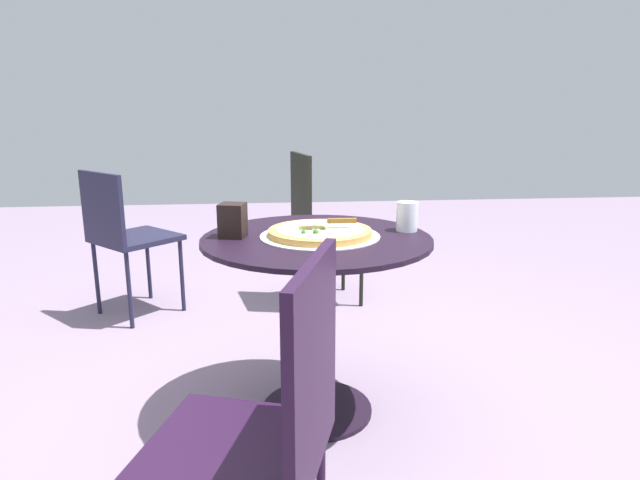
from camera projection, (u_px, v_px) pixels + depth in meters
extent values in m
plane|color=gray|center=(317.00, 411.00, 2.18)|extent=(10.00, 10.00, 0.00)
cylinder|color=black|center=(317.00, 239.00, 2.01)|extent=(0.86, 0.86, 0.02)
cylinder|color=black|center=(317.00, 327.00, 2.10)|extent=(0.07, 0.07, 0.69)
cylinder|color=black|center=(317.00, 409.00, 2.18)|extent=(0.44, 0.44, 0.02)
cylinder|color=silver|center=(320.00, 236.00, 2.02)|extent=(0.45, 0.45, 0.00)
cylinder|color=gold|center=(320.00, 232.00, 2.01)|extent=(0.39, 0.39, 0.02)
cylinder|color=#F3E198|center=(320.00, 229.00, 2.01)|extent=(0.33, 0.33, 0.00)
sphere|color=white|center=(325.00, 236.00, 1.88)|extent=(0.02, 0.02, 0.02)
sphere|color=#35662C|center=(316.00, 232.00, 1.93)|extent=(0.02, 0.02, 0.02)
sphere|color=white|center=(351.00, 230.00, 1.95)|extent=(0.02, 0.02, 0.02)
sphere|color=#F4ECCB|center=(317.00, 231.00, 1.94)|extent=(0.02, 0.02, 0.02)
sphere|color=#2C6A2E|center=(303.00, 232.00, 1.93)|extent=(0.02, 0.02, 0.02)
sphere|color=#2C6734|center=(324.00, 229.00, 1.98)|extent=(0.01, 0.01, 0.01)
sphere|color=#E6EFCA|center=(313.00, 229.00, 1.99)|extent=(0.01, 0.01, 0.01)
cube|color=silver|center=(314.00, 223.00, 2.01)|extent=(0.10, 0.08, 0.00)
cube|color=brown|center=(342.00, 221.00, 2.02)|extent=(0.11, 0.02, 0.02)
cylinder|color=white|center=(407.00, 216.00, 2.10)|extent=(0.08, 0.08, 0.11)
cube|color=black|center=(233.00, 220.00, 1.99)|extent=(0.11, 0.11, 0.13)
cube|color=#1E1D35|center=(136.00, 238.00, 3.14)|extent=(0.58, 0.58, 0.03)
cube|color=#1E1D35|center=(102.00, 208.00, 2.94)|extent=(0.31, 0.31, 0.39)
cylinder|color=#1E1D35|center=(148.00, 265.00, 3.43)|extent=(0.02, 0.02, 0.44)
cylinder|color=#1E1D35|center=(182.00, 276.00, 3.22)|extent=(0.02, 0.02, 0.44)
cylinder|color=#1E1D35|center=(97.00, 278.00, 3.17)|extent=(0.02, 0.02, 0.44)
cylinder|color=#1E1D35|center=(129.00, 290.00, 2.96)|extent=(0.02, 0.02, 0.44)
cube|color=black|center=(329.00, 233.00, 3.34)|extent=(0.45, 0.45, 0.03)
cube|color=black|center=(301.00, 194.00, 3.23)|extent=(0.10, 0.38, 0.48)
cylinder|color=black|center=(343.00, 260.00, 3.59)|extent=(0.02, 0.02, 0.42)
cylinder|color=black|center=(362.00, 273.00, 3.29)|extent=(0.02, 0.02, 0.42)
cylinder|color=black|center=(297.00, 264.00, 3.49)|extent=(0.02, 0.02, 0.42)
cylinder|color=black|center=(312.00, 278.00, 3.20)|extent=(0.02, 0.02, 0.42)
cube|color=black|center=(233.00, 453.00, 1.21)|extent=(0.50, 0.50, 0.03)
cube|color=black|center=(313.00, 364.00, 1.12)|extent=(0.14, 0.38, 0.45)
cylinder|color=black|center=(200.00, 480.00, 1.46)|extent=(0.02, 0.02, 0.42)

